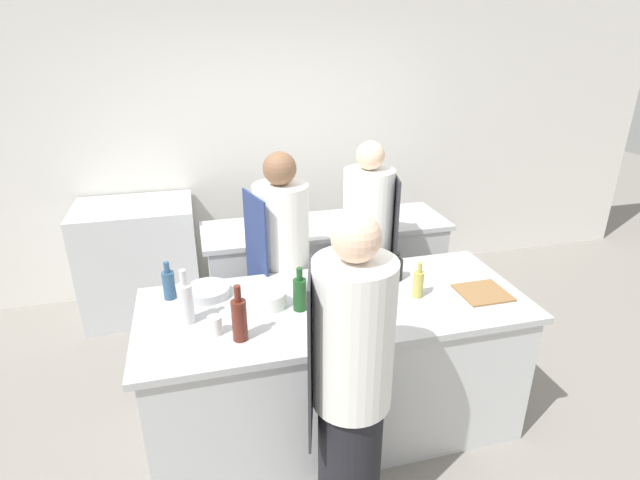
% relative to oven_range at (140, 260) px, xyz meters
% --- Properties ---
extents(ground_plane, '(16.00, 16.00, 0.00)m').
position_rel_oven_range_xyz_m(ground_plane, '(1.24, -1.74, -0.50)').
color(ground_plane, gray).
extents(wall_back, '(8.00, 0.06, 2.80)m').
position_rel_oven_range_xyz_m(wall_back, '(1.24, 0.39, 0.90)').
color(wall_back, silver).
rests_on(wall_back, ground_plane).
extents(prep_counter, '(2.24, 0.93, 0.88)m').
position_rel_oven_range_xyz_m(prep_counter, '(1.24, -1.74, -0.06)').
color(prep_counter, silver).
rests_on(prep_counter, ground_plane).
extents(pass_counter, '(2.00, 0.63, 0.88)m').
position_rel_oven_range_xyz_m(pass_counter, '(1.53, -0.51, -0.06)').
color(pass_counter, silver).
rests_on(pass_counter, ground_plane).
extents(oven_range, '(0.95, 0.67, 1.00)m').
position_rel_oven_range_xyz_m(oven_range, '(0.00, 0.00, 0.00)').
color(oven_range, silver).
rests_on(oven_range, ground_plane).
extents(chef_at_prep_near, '(0.41, 0.40, 1.68)m').
position_rel_oven_range_xyz_m(chef_at_prep_near, '(1.12, -2.43, 0.34)').
color(chef_at_prep_near, black).
rests_on(chef_at_prep_near, ground_plane).
extents(chef_at_stove, '(0.41, 0.39, 1.64)m').
position_rel_oven_range_xyz_m(chef_at_stove, '(1.72, -0.97, 0.32)').
color(chef_at_stove, black).
rests_on(chef_at_stove, ground_plane).
extents(chef_at_pass_far, '(0.42, 0.40, 1.63)m').
position_rel_oven_range_xyz_m(chef_at_pass_far, '(1.05, -1.11, 0.31)').
color(chef_at_pass_far, black).
rests_on(chef_at_pass_far, ground_plane).
extents(bottle_olive_oil, '(0.07, 0.07, 0.23)m').
position_rel_oven_range_xyz_m(bottle_olive_oil, '(0.32, -1.45, 0.47)').
color(bottle_olive_oil, '#2D5175').
rests_on(bottle_olive_oil, prep_counter).
extents(bottle_vinegar, '(0.08, 0.08, 0.31)m').
position_rel_oven_range_xyz_m(bottle_vinegar, '(0.41, -1.74, 0.50)').
color(bottle_vinegar, silver).
rests_on(bottle_vinegar, prep_counter).
extents(bottle_wine, '(0.08, 0.08, 0.31)m').
position_rel_oven_range_xyz_m(bottle_wine, '(0.67, -1.98, 0.50)').
color(bottle_wine, '#5B2319').
rests_on(bottle_wine, prep_counter).
extents(bottle_cooking_oil, '(0.06, 0.06, 0.22)m').
position_rel_oven_range_xyz_m(bottle_cooking_oil, '(1.73, -1.80, 0.47)').
color(bottle_cooking_oil, '#B2A84C').
rests_on(bottle_cooking_oil, prep_counter).
extents(bottle_sauce, '(0.09, 0.09, 0.18)m').
position_rel_oven_range_xyz_m(bottle_sauce, '(1.69, -1.55, 0.45)').
color(bottle_sauce, black).
rests_on(bottle_sauce, prep_counter).
extents(bottle_water, '(0.08, 0.08, 0.26)m').
position_rel_oven_range_xyz_m(bottle_water, '(1.03, -1.76, 0.48)').
color(bottle_water, '#19471E').
rests_on(bottle_water, prep_counter).
extents(bowl_mixing_large, '(0.20, 0.20, 0.09)m').
position_rel_oven_range_xyz_m(bowl_mixing_large, '(0.87, -1.68, 0.43)').
color(bowl_mixing_large, white).
rests_on(bowl_mixing_large, prep_counter).
extents(bowl_prep_small, '(0.25, 0.25, 0.06)m').
position_rel_oven_range_xyz_m(bowl_prep_small, '(1.26, -1.95, 0.41)').
color(bowl_prep_small, tan).
rests_on(bowl_prep_small, prep_counter).
extents(bowl_ceramic_blue, '(0.26, 0.26, 0.05)m').
position_rel_oven_range_xyz_m(bowl_ceramic_blue, '(0.53, -1.47, 0.41)').
color(bowl_ceramic_blue, '#B7BABC').
rests_on(bowl_ceramic_blue, prep_counter).
extents(cup, '(0.07, 0.07, 0.10)m').
position_rel_oven_range_xyz_m(cup, '(0.55, -1.89, 0.43)').
color(cup, white).
rests_on(cup, prep_counter).
extents(cutting_board, '(0.28, 0.27, 0.01)m').
position_rel_oven_range_xyz_m(cutting_board, '(2.13, -1.86, 0.39)').
color(cutting_board, olive).
rests_on(cutting_board, prep_counter).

